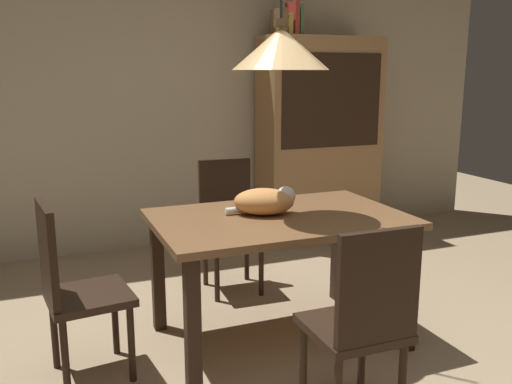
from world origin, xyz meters
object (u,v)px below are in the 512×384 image
Objects in this scene: chair_left_side at (72,284)px; hutch_bookcase at (319,144)px; chair_near_front at (363,318)px; cat_sleeping at (266,201)px; book_brown_thick at (279,22)px; pendant_lamp at (281,48)px; book_red_tall at (292,19)px; book_yellow_short at (286,25)px; book_green_slim at (297,20)px; chair_far_back at (229,219)px; dining_table at (279,233)px.

chair_left_side is 0.50× the size of hutch_bookcase.
chair_near_front reaches higher than cat_sleeping.
chair_near_front is at bearing -106.41° from book_brown_thick.
hutch_bookcase is at bearing 55.78° from pendant_lamp.
book_red_tall is at bearing 71.11° from chair_near_front.
cat_sleeping is 2.04× the size of book_yellow_short.
cat_sleeping is 0.84m from pendant_lamp.
cat_sleeping is 2.21m from book_brown_thick.
chair_left_side is 3.10m from book_green_slim.
chair_far_back is (1.13, 0.89, 0.00)m from chair_left_side.
book_brown_thick is (0.83, 1.70, 1.13)m from cat_sleeping.
book_brown_thick is at bearing 73.59° from chair_near_front.
book_green_slim is (0.95, 1.76, 0.32)m from pendant_lamp.
book_red_tall reaches higher than cat_sleeping.
book_yellow_short is at bearing 0.00° from book_brown_thick.
dining_table is at bearing 104.04° from pendant_lamp.
pendant_lamp reaches higher than cat_sleeping.
book_brown_thick is at bearing 66.18° from pendant_lamp.
dining_table is 2.34m from book_yellow_short.
dining_table is 7.00× the size of book_yellow_short.
book_green_slim reaches higher than cat_sleeping.
hutch_bookcase is 1.12m from book_green_slim.
chair_left_side and chair_near_front have the same top height.
book_yellow_short is (0.84, 2.63, 1.43)m from chair_near_front.
chair_left_side is 4.65× the size of book_yellow_short.
chair_near_front is 3.88× the size of book_brown_thick.
chair_left_side is at bearing -138.98° from book_red_tall.
hutch_bookcase is 7.12× the size of book_green_slim.
hutch_bookcase is at bearing 53.62° from cat_sleeping.
chair_far_back reaches higher than cat_sleeping.
chair_left_side is (-1.13, -0.01, -0.14)m from dining_table.
dining_table is at bearing -124.22° from hutch_bookcase.
book_green_slim is at bearing 0.00° from book_red_tall.
pendant_lamp is 6.50× the size of book_yellow_short.
hutch_bookcase is at bearing -0.35° from book_green_slim.
dining_table is 2.40m from book_green_slim.
pendant_lamp is 2.26m from hutch_bookcase.
book_yellow_short is at bearing 179.75° from hutch_bookcase.
book_yellow_short is at bearing 180.00° from book_red_tall.
chair_far_back is 0.72× the size of pendant_lamp.
chair_near_front is at bearing -108.89° from book_red_tall.
book_green_slim is (2.08, 1.76, 1.47)m from chair_left_side.
book_red_tall is (2.03, 1.76, 1.48)m from chair_left_side.
book_brown_thick is 0.07m from book_yellow_short.
book_yellow_short is at bearing 41.83° from chair_left_side.
dining_table is 2.32m from book_brown_thick.
book_red_tall is (0.90, 2.63, 1.48)m from chair_near_front.
dining_table is at bearing 0.46° from chair_left_side.
dining_table is 1.51× the size of chair_left_side.
book_yellow_short is 0.71× the size of book_red_tall.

